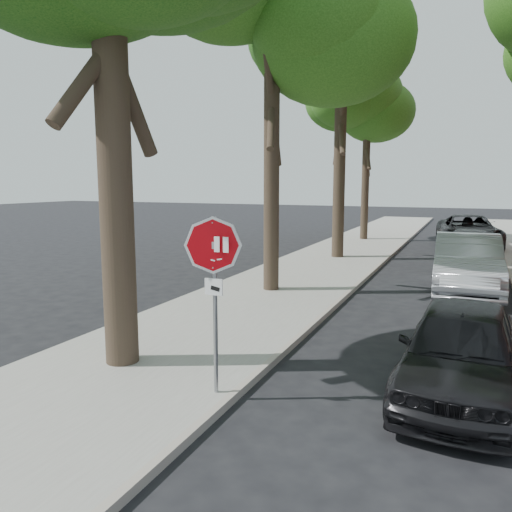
{
  "coord_description": "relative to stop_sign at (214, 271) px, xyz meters",
  "views": [
    {
      "loc": [
        2.62,
        -6.21,
        3.21
      ],
      "look_at": [
        -0.45,
        0.92,
        2.05
      ],
      "focal_mm": 35.0,
      "sensor_mm": 36.0,
      "label": 1
    }
  ],
  "objects": [
    {
      "name": "car_c",
      "position": [
        3.28,
        14.63,
        -1.28
      ],
      "size": [
        2.32,
        4.77,
        1.34
      ],
      "primitive_type": "imported",
      "rotation": [
        0.0,
        0.0,
        -0.1
      ],
      "color": "#48484D",
      "rests_on": "ground"
    },
    {
      "name": "tree_mid_b",
      "position": [
        -1.72,
        14.15,
        6.05
      ],
      "size": [
        5.88,
        5.46,
        10.36
      ],
      "color": "black",
      "rests_on": "sidewalk_left"
    },
    {
      "name": "car_d",
      "position": [
        3.26,
        20.13,
        -1.14
      ],
      "size": [
        3.35,
        6.07,
        1.61
      ],
      "primitive_type": "imported",
      "rotation": [
        0.0,
        0.0,
        0.12
      ],
      "color": "black",
      "rests_on": "ground"
    },
    {
      "name": "curb_right",
      "position": [
        4.65,
        12.03,
        -1.88
      ],
      "size": [
        0.12,
        55.0,
        0.13
      ],
      "primitive_type": "cube",
      "color": "#9E9384",
      "rests_on": "ground"
    },
    {
      "name": "tree_far",
      "position": [
        -2.02,
        21.14,
        5.26
      ],
      "size": [
        5.29,
        4.91,
        9.33
      ],
      "color": "black",
      "rests_on": "sidewalk_left"
    },
    {
      "name": "ground",
      "position": [
        0.7,
        0.03,
        -1.95
      ],
      "size": [
        120.0,
        120.0,
        0.0
      ],
      "primitive_type": "plane",
      "color": "black",
      "rests_on": "ground"
    },
    {
      "name": "tree_mid_a",
      "position": [
        -1.92,
        7.14,
        5.66
      ],
      "size": [
        5.59,
        5.19,
        9.84
      ],
      "color": "black",
      "rests_on": "sidewalk_left"
    },
    {
      "name": "car_b",
      "position": [
        3.3,
        9.48,
        -1.11
      ],
      "size": [
        1.98,
        5.16,
        1.68
      ],
      "primitive_type": "imported",
      "rotation": [
        0.0,
        0.0,
        0.04
      ],
      "color": "#A7A8AF",
      "rests_on": "ground"
    },
    {
      "name": "stop_sign",
      "position": [
        0.0,
        0.0,
        0.0
      ],
      "size": [
        0.76,
        0.34,
        2.61
      ],
      "color": "gray",
      "rests_on": "sidewalk_left"
    },
    {
      "name": "sidewalk_left",
      "position": [
        -1.8,
        12.03,
        -1.89
      ],
      "size": [
        4.0,
        55.0,
        0.12
      ],
      "primitive_type": "cube",
      "color": "gray",
      "rests_on": "ground"
    },
    {
      "name": "car_a",
      "position": [
        3.3,
        1.65,
        -1.24
      ],
      "size": [
        1.87,
        4.23,
        1.41
      ],
      "primitive_type": "imported",
      "rotation": [
        0.0,
        0.0,
        -0.05
      ],
      "color": "black",
      "rests_on": "ground"
    },
    {
      "name": "curb_left",
      "position": [
        0.25,
        12.03,
        -1.88
      ],
      "size": [
        0.12,
        55.0,
        0.13
      ],
      "primitive_type": "cube",
      "color": "#9E9384",
      "rests_on": "ground"
    }
  ]
}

